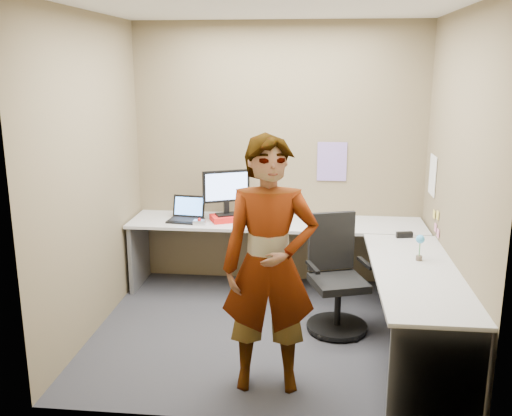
# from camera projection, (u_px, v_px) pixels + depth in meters

# --- Properties ---
(ground) EXTENTS (3.00, 3.00, 0.00)m
(ground) POSITION_uv_depth(u_px,v_px,m) (267.00, 331.00, 4.99)
(ground) COLOR #25262B
(ground) RESTS_ON ground
(wall_back) EXTENTS (3.00, 0.00, 3.00)m
(wall_back) POSITION_uv_depth(u_px,v_px,m) (279.00, 156.00, 5.91)
(wall_back) COLOR #756548
(wall_back) RESTS_ON ground
(wall_right) EXTENTS (0.00, 2.70, 2.70)m
(wall_right) POSITION_uv_depth(u_px,v_px,m) (457.00, 184.00, 4.50)
(wall_right) COLOR #756548
(wall_right) RESTS_ON ground
(wall_left) EXTENTS (0.00, 2.70, 2.70)m
(wall_left) POSITION_uv_depth(u_px,v_px,m) (91.00, 177.00, 4.81)
(wall_left) COLOR #756548
(wall_left) RESTS_ON ground
(ceiling) EXTENTS (3.00, 3.00, 0.00)m
(ceiling) POSITION_uv_depth(u_px,v_px,m) (269.00, 6.00, 4.33)
(ceiling) COLOR white
(ceiling) RESTS_ON wall_back
(desk) EXTENTS (2.98, 2.58, 0.73)m
(desk) POSITION_uv_depth(u_px,v_px,m) (319.00, 255.00, 5.17)
(desk) COLOR #B5B5B5
(desk) RESTS_ON ground
(paper_ream) EXTENTS (0.36, 0.32, 0.06)m
(paper_ream) POSITION_uv_depth(u_px,v_px,m) (226.00, 218.00, 5.77)
(paper_ream) COLOR red
(paper_ream) RESTS_ON desk
(monitor) EXTENTS (0.45, 0.24, 0.46)m
(monitor) POSITION_uv_depth(u_px,v_px,m) (226.00, 189.00, 5.71)
(monitor) COLOR black
(monitor) RESTS_ON paper_ream
(laptop) EXTENTS (0.36, 0.31, 0.24)m
(laptop) POSITION_uv_depth(u_px,v_px,m) (187.00, 214.00, 5.79)
(laptop) COLOR black
(laptop) RESTS_ON desk
(trackball_mouse) EXTENTS (0.12, 0.08, 0.07)m
(trackball_mouse) POSITION_uv_depth(u_px,v_px,m) (200.00, 222.00, 5.63)
(trackball_mouse) COLOR #B7B7BC
(trackball_mouse) RESTS_ON desk
(origami) EXTENTS (0.10, 0.10, 0.06)m
(origami) POSITION_uv_depth(u_px,v_px,m) (254.00, 221.00, 5.64)
(origami) COLOR white
(origami) RESTS_ON desk
(stapler) EXTENTS (0.16, 0.07, 0.05)m
(stapler) POSITION_uv_depth(u_px,v_px,m) (404.00, 235.00, 5.21)
(stapler) COLOR black
(stapler) RESTS_ON desk
(flower) EXTENTS (0.07, 0.07, 0.22)m
(flower) POSITION_uv_depth(u_px,v_px,m) (420.00, 244.00, 4.57)
(flower) COLOR brown
(flower) RESTS_ON desk
(calendar_purple) EXTENTS (0.30, 0.01, 0.40)m
(calendar_purple) POSITION_uv_depth(u_px,v_px,m) (332.00, 162.00, 5.85)
(calendar_purple) COLOR #846BB7
(calendar_purple) RESTS_ON wall_back
(calendar_white) EXTENTS (0.01, 0.28, 0.38)m
(calendar_white) POSITION_uv_depth(u_px,v_px,m) (433.00, 175.00, 5.40)
(calendar_white) COLOR white
(calendar_white) RESTS_ON wall_right
(sticky_note_a) EXTENTS (0.01, 0.07, 0.07)m
(sticky_note_a) POSITION_uv_depth(u_px,v_px,m) (438.00, 215.00, 5.13)
(sticky_note_a) COLOR #F2E059
(sticky_note_a) RESTS_ON wall_right
(sticky_note_b) EXTENTS (0.01, 0.07, 0.07)m
(sticky_note_b) POSITION_uv_depth(u_px,v_px,m) (435.00, 228.00, 5.21)
(sticky_note_b) COLOR pink
(sticky_note_b) RESTS_ON wall_right
(sticky_note_c) EXTENTS (0.01, 0.07, 0.07)m
(sticky_note_c) POSITION_uv_depth(u_px,v_px,m) (438.00, 233.00, 5.10)
(sticky_note_c) COLOR pink
(sticky_note_c) RESTS_ON wall_right
(sticky_note_d) EXTENTS (0.01, 0.07, 0.07)m
(sticky_note_d) POSITION_uv_depth(u_px,v_px,m) (434.00, 214.00, 5.29)
(sticky_note_d) COLOR #F2E059
(sticky_note_d) RESTS_ON wall_right
(office_chair) EXTENTS (0.58, 0.56, 1.00)m
(office_chair) POSITION_uv_depth(u_px,v_px,m) (336.00, 284.00, 4.97)
(office_chair) COLOR black
(office_chair) RESTS_ON ground
(person) EXTENTS (0.70, 0.50, 1.83)m
(person) POSITION_uv_depth(u_px,v_px,m) (269.00, 266.00, 3.95)
(person) COLOR #999399
(person) RESTS_ON ground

